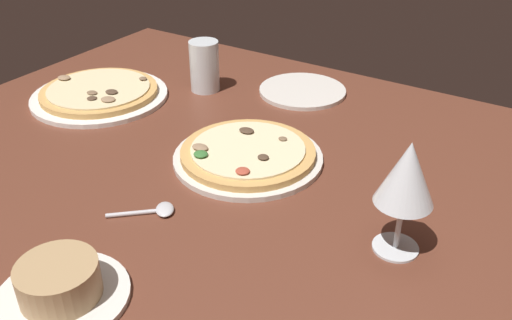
# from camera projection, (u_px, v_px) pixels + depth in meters

# --- Properties ---
(dining_table) EXTENTS (1.50, 1.10, 0.04)m
(dining_table) POSITION_uv_depth(u_px,v_px,m) (265.00, 201.00, 0.93)
(dining_table) COLOR brown
(dining_table) RESTS_ON ground
(pizza_main) EXTENTS (0.27, 0.27, 0.03)m
(pizza_main) POSITION_uv_depth(u_px,v_px,m) (248.00, 154.00, 1.00)
(pizza_main) COLOR silver
(pizza_main) RESTS_ON dining_table
(pizza_side) EXTENTS (0.30, 0.30, 0.03)m
(pizza_side) POSITION_uv_depth(u_px,v_px,m) (99.00, 93.00, 1.23)
(pizza_side) COLOR white
(pizza_side) RESTS_ON dining_table
(ramekin_on_saucer) EXTENTS (0.17, 0.17, 0.06)m
(ramekin_on_saucer) POSITION_uv_depth(u_px,v_px,m) (60.00, 286.00, 0.70)
(ramekin_on_saucer) COLOR silver
(ramekin_on_saucer) RESTS_ON dining_table
(wine_glass_far) EXTENTS (0.08, 0.08, 0.17)m
(wine_glass_far) POSITION_uv_depth(u_px,v_px,m) (407.00, 177.00, 0.74)
(wine_glass_far) COLOR silver
(wine_glass_far) RESTS_ON dining_table
(water_glass) EXTENTS (0.07, 0.07, 0.11)m
(water_glass) POSITION_uv_depth(u_px,v_px,m) (205.00, 69.00, 1.25)
(water_glass) COLOR silver
(water_glass) RESTS_ON dining_table
(side_plate) EXTENTS (0.19, 0.19, 0.01)m
(side_plate) POSITION_uv_depth(u_px,v_px,m) (302.00, 91.00, 1.26)
(side_plate) COLOR silver
(side_plate) RESTS_ON dining_table
(spoon) EXTENTS (0.09, 0.09, 0.01)m
(spoon) POSITION_uv_depth(u_px,v_px,m) (157.00, 210.00, 0.87)
(spoon) COLOR silver
(spoon) RESTS_ON dining_table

